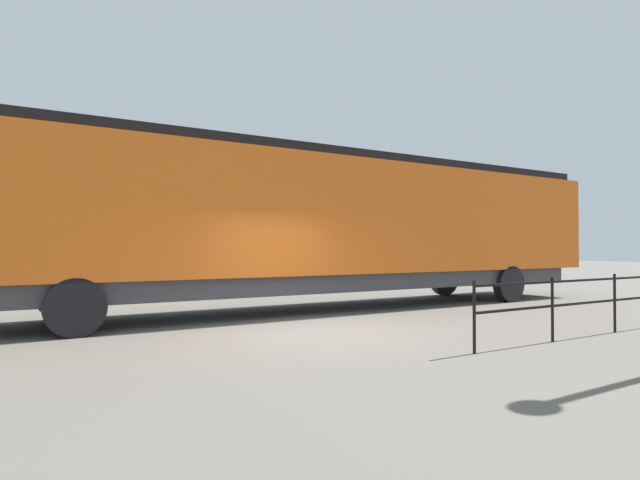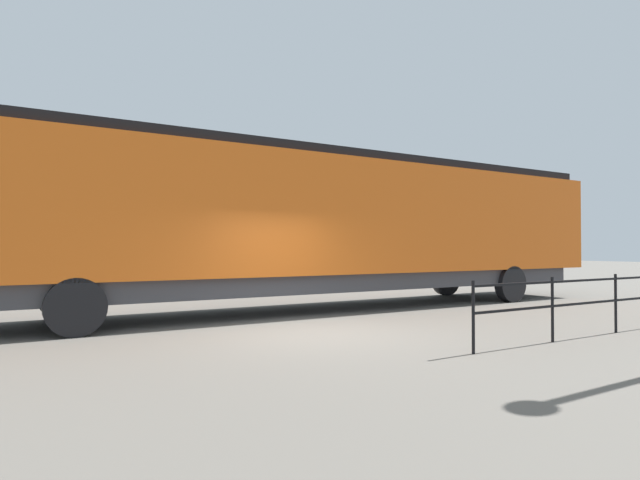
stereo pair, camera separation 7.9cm
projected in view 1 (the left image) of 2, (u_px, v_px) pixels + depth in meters
name	position (u px, v px, depth m)	size (l,w,h in m)	color
ground_plane	(315.00, 334.00, 9.86)	(120.00, 120.00, 0.00)	#666059
locomotive	(335.00, 223.00, 14.14)	(3.04, 18.87, 4.16)	orange
platform_fence	(615.00, 294.00, 10.06)	(0.05, 7.91, 1.14)	black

